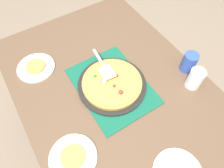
{
  "coord_description": "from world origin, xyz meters",
  "views": [
    {
      "loc": [
        -0.52,
        0.33,
        1.71
      ],
      "look_at": [
        0.0,
        0.0,
        0.77
      ],
      "focal_mm": 32.83,
      "sensor_mm": 36.0,
      "label": 1
    }
  ],
  "objects_px": {
    "served_slice_right": "(35,66)",
    "cup_near": "(189,62)",
    "plate_near_left": "(73,157)",
    "pizza": "(112,83)",
    "plate_far_right": "(36,68)",
    "cup_far": "(195,79)",
    "pizza_server": "(104,66)",
    "served_slice_left": "(73,157)",
    "pizza_pan": "(112,85)"
  },
  "relations": [
    {
      "from": "served_slice_right",
      "to": "cup_near",
      "type": "xyz_separation_m",
      "value": [
        -0.48,
        -0.75,
        0.04
      ]
    },
    {
      "from": "plate_near_left",
      "to": "cup_near",
      "type": "height_order",
      "value": "cup_near"
    },
    {
      "from": "pizza",
      "to": "plate_far_right",
      "type": "height_order",
      "value": "pizza"
    },
    {
      "from": "pizza",
      "to": "cup_far",
      "type": "bearing_deg",
      "value": -121.04
    },
    {
      "from": "pizza",
      "to": "plate_near_left",
      "type": "xyz_separation_m",
      "value": [
        -0.24,
        0.36,
        -0.03
      ]
    },
    {
      "from": "plate_near_left",
      "to": "pizza_server",
      "type": "xyz_separation_m",
      "value": [
        0.33,
        -0.36,
        0.07
      ]
    },
    {
      "from": "served_slice_left",
      "to": "pizza_server",
      "type": "bearing_deg",
      "value": -47.6
    },
    {
      "from": "cup_far",
      "to": "pizza_server",
      "type": "height_order",
      "value": "cup_far"
    },
    {
      "from": "plate_near_left",
      "to": "cup_far",
      "type": "relative_size",
      "value": 1.83
    },
    {
      "from": "plate_far_right",
      "to": "cup_near",
      "type": "relative_size",
      "value": 1.83
    },
    {
      "from": "plate_far_right",
      "to": "cup_near",
      "type": "distance_m",
      "value": 0.89
    },
    {
      "from": "pizza_pan",
      "to": "pizza",
      "type": "height_order",
      "value": "pizza"
    },
    {
      "from": "served_slice_right",
      "to": "cup_near",
      "type": "bearing_deg",
      "value": -122.36
    },
    {
      "from": "plate_near_left",
      "to": "cup_near",
      "type": "relative_size",
      "value": 1.83
    },
    {
      "from": "served_slice_left",
      "to": "pizza_server",
      "type": "xyz_separation_m",
      "value": [
        0.33,
        -0.36,
        0.05
      ]
    },
    {
      "from": "pizza",
      "to": "plate_far_right",
      "type": "distance_m",
      "value": 0.47
    },
    {
      "from": "pizza",
      "to": "cup_near",
      "type": "bearing_deg",
      "value": -106.5
    },
    {
      "from": "pizza_pan",
      "to": "cup_near",
      "type": "height_order",
      "value": "cup_near"
    },
    {
      "from": "plate_near_left",
      "to": "pizza_pan",
      "type": "bearing_deg",
      "value": -56.55
    },
    {
      "from": "pizza_pan",
      "to": "cup_far",
      "type": "xyz_separation_m",
      "value": [
        -0.23,
        -0.38,
        0.05
      ]
    },
    {
      "from": "pizza",
      "to": "served_slice_right",
      "type": "bearing_deg",
      "value": 42.17
    },
    {
      "from": "cup_far",
      "to": "pizza_server",
      "type": "distance_m",
      "value": 0.5
    },
    {
      "from": "pizza",
      "to": "served_slice_left",
      "type": "bearing_deg",
      "value": 123.49
    },
    {
      "from": "cup_far",
      "to": "pizza_pan",
      "type": "bearing_deg",
      "value": 58.9
    },
    {
      "from": "cup_far",
      "to": "served_slice_right",
      "type": "bearing_deg",
      "value": 50.39
    },
    {
      "from": "plate_near_left",
      "to": "served_slice_right",
      "type": "bearing_deg",
      "value": -4.17
    },
    {
      "from": "pizza_server",
      "to": "served_slice_right",
      "type": "bearing_deg",
      "value": 52.37
    },
    {
      "from": "served_slice_right",
      "to": "pizza_server",
      "type": "xyz_separation_m",
      "value": [
        -0.25,
        -0.32,
        0.05
      ]
    },
    {
      "from": "plate_far_right",
      "to": "cup_far",
      "type": "relative_size",
      "value": 1.83
    },
    {
      "from": "pizza",
      "to": "cup_near",
      "type": "distance_m",
      "value": 0.46
    },
    {
      "from": "pizza",
      "to": "served_slice_left",
      "type": "relative_size",
      "value": 3.0
    },
    {
      "from": "served_slice_left",
      "to": "plate_far_right",
      "type": "bearing_deg",
      "value": -4.17
    },
    {
      "from": "pizza_pan",
      "to": "cup_near",
      "type": "distance_m",
      "value": 0.46
    },
    {
      "from": "served_slice_right",
      "to": "cup_near",
      "type": "relative_size",
      "value": 0.92
    },
    {
      "from": "cup_far",
      "to": "served_slice_left",
      "type": "bearing_deg",
      "value": 90.33
    },
    {
      "from": "pizza_pan",
      "to": "cup_far",
      "type": "distance_m",
      "value": 0.45
    },
    {
      "from": "plate_near_left",
      "to": "served_slice_right",
      "type": "xyz_separation_m",
      "value": [
        0.58,
        -0.04,
        0.01
      ]
    },
    {
      "from": "plate_near_left",
      "to": "pizza_server",
      "type": "bearing_deg",
      "value": -47.6
    },
    {
      "from": "pizza",
      "to": "cup_near",
      "type": "xyz_separation_m",
      "value": [
        -0.13,
        -0.44,
        0.03
      ]
    },
    {
      "from": "served_slice_left",
      "to": "cup_near",
      "type": "distance_m",
      "value": 0.8
    },
    {
      "from": "pizza_pan",
      "to": "plate_far_right",
      "type": "xyz_separation_m",
      "value": [
        0.35,
        0.31,
        -0.01
      ]
    },
    {
      "from": "plate_far_right",
      "to": "pizza_server",
      "type": "relative_size",
      "value": 0.95
    },
    {
      "from": "plate_near_left",
      "to": "cup_far",
      "type": "height_order",
      "value": "cup_far"
    },
    {
      "from": "pizza_pan",
      "to": "served_slice_right",
      "type": "bearing_deg",
      "value": 42.24
    },
    {
      "from": "pizza_pan",
      "to": "cup_near",
      "type": "bearing_deg",
      "value": -106.54
    },
    {
      "from": "cup_near",
      "to": "served_slice_left",
      "type": "bearing_deg",
      "value": 97.62
    },
    {
      "from": "plate_near_left",
      "to": "cup_near",
      "type": "distance_m",
      "value": 0.8
    },
    {
      "from": "plate_far_right",
      "to": "cup_near",
      "type": "height_order",
      "value": "cup_near"
    },
    {
      "from": "cup_near",
      "to": "plate_near_left",
      "type": "bearing_deg",
      "value": 97.62
    },
    {
      "from": "pizza_pan",
      "to": "served_slice_right",
      "type": "distance_m",
      "value": 0.47
    }
  ]
}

